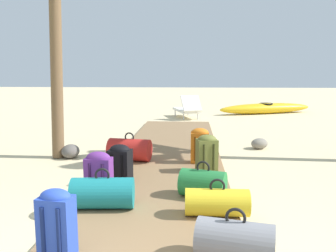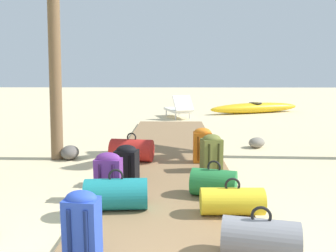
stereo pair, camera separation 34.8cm
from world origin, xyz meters
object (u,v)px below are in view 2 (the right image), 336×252
backpack_olive (211,152)px  duffel_bag_green (214,183)px  duffel_bag_red (132,150)px  kayak (255,108)px  backpack_purple (108,172)px  lounge_chair (179,108)px  duffel_bag_teal (116,194)px  backpack_blue (82,225)px  backpack_orange (202,144)px  duffel_bag_grey (260,239)px  backpack_black (127,162)px  duffel_bag_yellow (232,201)px

backpack_olive → duffel_bag_green: backpack_olive is taller
backpack_olive → duffel_bag_green: 1.12m
duffel_bag_red → kayak: (3.79, 7.66, -0.07)m
backpack_purple → lounge_chair: size_ratio=0.31×
duffel_bag_teal → backpack_blue: (-0.09, -1.09, 0.13)m
lounge_chair → backpack_orange: bearing=-87.3°
duffel_bag_teal → duffel_bag_grey: 1.65m
duffel_bag_green → backpack_black: (-1.12, 0.63, 0.09)m
duffel_bag_yellow → duffel_bag_grey: (0.08, -0.88, 0.02)m
duffel_bag_green → kayak: duffel_bag_green is taller
backpack_black → kayak: size_ratio=0.13×
backpack_orange → backpack_black: bearing=-138.2°
backpack_olive → backpack_orange: bearing=100.6°
backpack_olive → backpack_black: size_ratio=1.13×
lounge_chair → kayak: size_ratio=0.44×
backpack_olive → backpack_black: backpack_olive is taller
backpack_purple → backpack_olive: backpack_olive is taller
duffel_bag_green → kayak: (2.62, 9.34, -0.05)m
duffel_bag_yellow → backpack_blue: backpack_blue is taller
duffel_bag_yellow → duffel_bag_grey: bearing=-84.8°
backpack_purple → duffel_bag_grey: 2.10m
backpack_orange → backpack_purple: 2.01m
duffel_bag_yellow → backpack_black: bearing=136.7°
duffel_bag_teal → backpack_black: (-0.02, 1.05, 0.09)m
backpack_orange → backpack_olive: size_ratio=1.03×
backpack_purple → backpack_blue: (0.08, -1.57, 0.03)m
duffel_bag_yellow → kayak: bearing=75.9°
backpack_purple → backpack_black: backpack_purple is taller
backpack_purple → kayak: backpack_purple is taller
backpack_orange → lounge_chair: lounge_chair is taller
backpack_purple → backpack_olive: 1.72m
duffel_bag_yellow → backpack_orange: bearing=93.6°
backpack_olive → kayak: backpack_olive is taller
kayak → duffel_bag_green: bearing=-105.6°
duffel_bag_grey → kayak: bearing=77.4°
backpack_purple → duffel_bag_grey: size_ratio=0.78×
lounge_chair → backpack_purple: bearing=-97.1°
backpack_orange → backpack_purple: size_ratio=1.10×
backpack_orange → backpack_black: backpack_orange is taller
backpack_blue → backpack_olive: size_ratio=1.05×
duffel_bag_red → duffel_bag_teal: duffel_bag_red is taller
duffel_bag_red → duffel_bag_teal: (0.08, -2.10, -0.01)m
backpack_black → kayak: 9.48m
duffel_bag_teal → backpack_black: 1.06m
backpack_blue → backpack_orange: bearing=69.4°
backpack_black → backpack_orange: bearing=41.8°
duffel_bag_red → duffel_bag_teal: size_ratio=1.07×
duffel_bag_green → backpack_blue: bearing=-128.1°
duffel_bag_grey → lounge_chair: bearing=93.1°
backpack_orange → duffel_bag_teal: bearing=-118.0°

